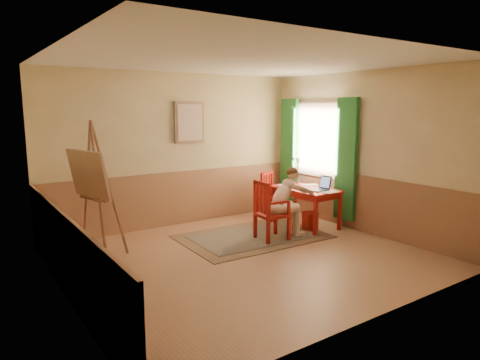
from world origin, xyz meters
TOP-DOWN VIEW (x-y plane):
  - room at (0.00, 0.00)m, footprint 5.04×4.54m
  - wainscot at (0.00, 0.80)m, footprint 5.00×4.50m
  - window at (2.42, 1.10)m, footprint 0.12×2.01m
  - wall_portrait at (0.25, 2.20)m, footprint 0.60×0.05m
  - rug at (0.66, 0.77)m, footprint 2.45×1.67m
  - table at (1.85, 0.76)m, footprint 0.77×1.23m
  - chair_left at (0.78, 0.46)m, footprint 0.49×0.47m
  - chair_back at (1.79, 1.64)m, footprint 0.50×0.52m
  - figure at (1.10, 0.44)m, footprint 0.89×0.41m
  - laptop at (1.94, 0.48)m, footprint 0.43×0.29m
  - papers at (1.98, 0.75)m, footprint 0.72×1.23m
  - vase at (2.11, 1.29)m, footprint 0.22×0.25m
  - wastebasket at (1.76, 0.53)m, footprint 0.30×0.30m
  - easel at (-1.89, 1.04)m, footprint 0.75×0.90m

SIDE VIEW (x-z plane):
  - rug at x=0.66m, z-range 0.00..0.02m
  - wastebasket at x=1.76m, z-range 0.00..0.32m
  - chair_back at x=1.79m, z-range 0.00..0.90m
  - chair_left at x=0.78m, z-range 0.00..1.00m
  - wainscot at x=0.00m, z-range 0.00..1.00m
  - table at x=1.85m, z-range 0.27..0.99m
  - figure at x=1.10m, z-range 0.06..1.25m
  - papers at x=1.98m, z-range 0.72..0.73m
  - laptop at x=1.94m, z-range 0.65..0.89m
  - vase at x=2.11m, z-range 0.70..1.20m
  - easel at x=-1.89m, z-range 0.18..2.19m
  - window at x=2.42m, z-range 0.25..2.45m
  - room at x=0.00m, z-range -0.02..2.82m
  - wall_portrait at x=0.25m, z-range 1.52..2.28m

